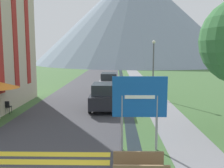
# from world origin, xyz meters

# --- Properties ---
(ground_plane) EXTENTS (160.00, 160.00, 0.00)m
(ground_plane) POSITION_xyz_m (0.00, 20.00, 0.00)
(ground_plane) COLOR #3D6033
(road) EXTENTS (6.40, 60.00, 0.01)m
(road) POSITION_xyz_m (-2.50, 30.00, 0.00)
(road) COLOR #38383D
(road) RESTS_ON ground_plane
(footpath) EXTENTS (2.20, 60.00, 0.01)m
(footpath) POSITION_xyz_m (3.60, 30.00, 0.00)
(footpath) COLOR slate
(footpath) RESTS_ON ground_plane
(drainage_channel) EXTENTS (0.60, 60.00, 0.00)m
(drainage_channel) POSITION_xyz_m (1.20, 30.00, 0.00)
(drainage_channel) COLOR black
(drainage_channel) RESTS_ON ground_plane
(crosswalk_marking) EXTENTS (5.44, 1.84, 0.01)m
(crosswalk_marking) POSITION_xyz_m (-2.50, 3.11, 0.01)
(crosswalk_marking) COLOR yellow
(crosswalk_marking) RESTS_ON ground_plane
(mountain_distant) EXTENTS (66.41, 66.41, 31.45)m
(mountain_distant) POSITION_xyz_m (6.44, 80.58, 15.73)
(mountain_distant) COLOR gray
(mountain_distant) RESTS_ON ground_plane
(road_sign) EXTENTS (2.18, 0.11, 3.02)m
(road_sign) POSITION_xyz_m (1.37, 4.34, 1.99)
(road_sign) COLOR gray
(road_sign) RESTS_ON ground_plane
(parked_car_near) EXTENTS (1.94, 3.98, 1.82)m
(parked_car_near) POSITION_xyz_m (-0.40, 11.52, 0.91)
(parked_car_near) COLOR black
(parked_car_near) RESTS_ON ground_plane
(parked_car_far) EXTENTS (1.92, 4.46, 1.82)m
(parked_car_far) POSITION_xyz_m (-0.34, 19.88, 0.91)
(parked_car_far) COLOR #B2B2B7
(parked_car_far) RESTS_ON ground_plane
(cafe_chair_far_left) EXTENTS (0.40, 0.40, 0.85)m
(cafe_chair_far_left) POSITION_xyz_m (-6.81, 10.04, 0.51)
(cafe_chair_far_left) COLOR black
(cafe_chair_far_left) RESTS_ON ground_plane
(cafe_chair_far_right) EXTENTS (0.40, 0.40, 0.85)m
(cafe_chair_far_right) POSITION_xyz_m (-6.58, 10.10, 0.51)
(cafe_chair_far_right) COLOR black
(cafe_chair_far_right) RESTS_ON ground_plane
(streetlamp) EXTENTS (0.28, 0.28, 4.92)m
(streetlamp) POSITION_xyz_m (3.57, 15.85, 2.93)
(streetlamp) COLOR #515156
(streetlamp) RESTS_ON ground_plane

